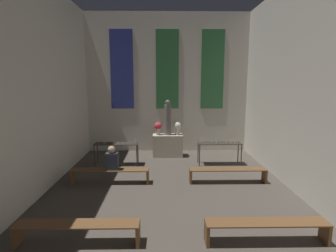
# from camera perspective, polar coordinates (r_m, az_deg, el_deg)

# --- Properties ---
(wall_back) EXTENTS (7.03, 0.16, 5.81)m
(wall_back) POSITION_cam_1_polar(r_m,az_deg,el_deg) (11.27, -0.15, 9.36)
(wall_back) COLOR silver
(wall_back) RESTS_ON ground_plane
(wall_left) EXTENTS (0.12, 11.46, 5.81)m
(wall_left) POSITION_cam_1_polar(r_m,az_deg,el_deg) (6.50, -31.76, 7.51)
(wall_left) COLOR silver
(wall_left) RESTS_ON ground_plane
(wall_right) EXTENTS (0.12, 11.46, 5.81)m
(wall_right) POSITION_cam_1_polar(r_m,az_deg,el_deg) (6.67, 32.20, 7.48)
(wall_right) COLOR silver
(wall_right) RESTS_ON ground_plane
(altar) EXTENTS (1.20, 0.59, 0.89)m
(altar) POSITION_cam_1_polar(r_m,az_deg,el_deg) (10.63, -0.07, -4.24)
(altar) COLOR #BCB29E
(altar) RESTS_ON ground_plane
(statue) EXTENTS (0.27, 0.27, 1.40)m
(statue) POSITION_cam_1_polar(r_m,az_deg,el_deg) (10.42, -0.07, 1.62)
(statue) COLOR slate
(statue) RESTS_ON altar
(flower_vase_left) EXTENTS (0.30, 0.30, 0.51)m
(flower_vase_left) POSITION_cam_1_polar(r_m,az_deg,el_deg) (10.47, -2.20, -0.26)
(flower_vase_left) COLOR beige
(flower_vase_left) RESTS_ON altar
(flower_vase_right) EXTENTS (0.30, 0.30, 0.51)m
(flower_vase_right) POSITION_cam_1_polar(r_m,az_deg,el_deg) (10.48, 2.06, -0.24)
(flower_vase_right) COLOR beige
(flower_vase_right) RESTS_ON altar
(candle_rack_left) EXTENTS (1.56, 0.47, 1.00)m
(candle_rack_left) POSITION_cam_1_polar(r_m,az_deg,el_deg) (9.64, -11.17, -4.25)
(candle_rack_left) COLOR #332D28
(candle_rack_left) RESTS_ON ground_plane
(candle_rack_right) EXTENTS (1.56, 0.47, 1.00)m
(candle_rack_right) POSITION_cam_1_polar(r_m,az_deg,el_deg) (9.70, 11.18, -4.16)
(candle_rack_right) COLOR #332D28
(candle_rack_right) RESTS_ON ground_plane
(pew_second_left) EXTENTS (2.28, 0.36, 0.43)m
(pew_second_left) POSITION_cam_1_polar(r_m,az_deg,el_deg) (5.43, -19.12, -20.33)
(pew_second_left) COLOR brown
(pew_second_left) RESTS_ON ground_plane
(pew_second_right) EXTENTS (2.28, 0.36, 0.43)m
(pew_second_right) POSITION_cam_1_polar(r_m,az_deg,el_deg) (5.53, 20.66, -19.84)
(pew_second_right) COLOR brown
(pew_second_right) RESTS_ON ground_plane
(pew_back_left) EXTENTS (2.28, 0.36, 0.43)m
(pew_back_left) POSITION_cam_1_polar(r_m,az_deg,el_deg) (8.06, -12.48, -9.92)
(pew_back_left) COLOR brown
(pew_back_left) RESTS_ON ground_plane
(pew_back_right) EXTENTS (2.28, 0.36, 0.43)m
(pew_back_right) POSITION_cam_1_polar(r_m,az_deg,el_deg) (8.13, 12.87, -9.76)
(pew_back_right) COLOR brown
(pew_back_right) RESTS_ON ground_plane
(person_seated) EXTENTS (0.36, 0.24, 0.72)m
(person_seated) POSITION_cam_1_polar(r_m,az_deg,el_deg) (7.92, -12.12, -7.05)
(person_seated) COLOR #282D38
(person_seated) RESTS_ON pew_back_left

